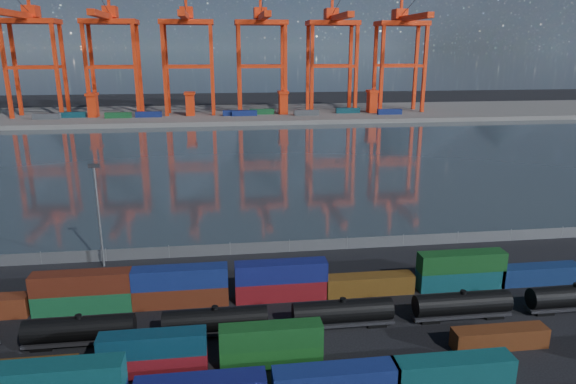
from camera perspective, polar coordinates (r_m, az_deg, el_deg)
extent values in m
plane|color=black|center=(62.97, 3.72, -16.31)|extent=(700.00, 700.00, 0.00)
plane|color=#28333A|center=(161.16, -3.50, 3.75)|extent=(700.00, 700.00, 0.00)
cube|color=#514F4C|center=(264.50, -5.16, 8.63)|extent=(700.00, 70.00, 2.00)
cone|color=#1E2630|center=(1914.92, 23.85, 17.95)|extent=(840.00, 840.00, 300.00)
cube|color=#0D4246|center=(54.65, -24.62, -18.22)|extent=(12.70, 2.58, 2.75)
cube|color=navy|center=(54.83, 5.31, -20.05)|extent=(12.70, 2.58, 2.75)
cube|color=#0E474B|center=(58.47, 17.84, -18.30)|extent=(12.70, 2.58, 2.75)
cube|color=#593511|center=(62.06, -27.54, -17.47)|extent=(11.12, 2.26, 2.41)
cube|color=maroon|center=(58.85, -14.63, -17.97)|extent=(11.12, 2.26, 2.41)
cube|color=#0C2F41|center=(57.57, -14.80, -15.97)|extent=(11.12, 2.26, 2.41)
cube|color=#154F19|center=(58.51, -1.87, -17.63)|extent=(11.12, 2.26, 2.41)
cube|color=#13491A|center=(57.22, -1.90, -15.61)|extent=(11.12, 2.26, 2.41)
cube|color=#582911|center=(66.06, 22.43, -14.72)|extent=(11.12, 2.26, 2.41)
cube|color=#16522C|center=(73.73, -21.76, -11.22)|extent=(12.56, 2.55, 2.72)
cube|color=#511D10|center=(72.59, -21.98, -9.29)|extent=(12.56, 2.55, 2.72)
cube|color=#552211|center=(71.59, -11.76, -11.19)|extent=(12.56, 2.55, 2.72)
cube|color=navy|center=(70.42, -11.89, -9.21)|extent=(12.56, 2.55, 2.72)
cube|color=maroon|center=(71.73, -0.76, -10.78)|extent=(12.56, 2.55, 2.72)
cube|color=navy|center=(70.55, -0.77, -8.80)|extent=(12.56, 2.55, 2.72)
cube|color=#5B3A12|center=(74.06, 8.98, -10.09)|extent=(12.56, 2.55, 2.72)
cube|color=#0E434A|center=(78.76, 18.57, -9.13)|extent=(12.56, 2.55, 2.72)
cube|color=#12461A|center=(77.70, 18.74, -7.30)|extent=(12.56, 2.55, 2.72)
cube|color=navy|center=(84.57, 26.00, -8.21)|extent=(12.56, 2.55, 2.72)
cylinder|color=black|center=(65.70, -22.13, -13.88)|extent=(12.35, 2.75, 2.75)
cylinder|color=black|center=(64.99, -22.27, -12.71)|extent=(0.76, 0.76, 0.47)
cube|color=black|center=(66.43, -21.99, -15.03)|extent=(12.82, 1.90, 0.38)
cube|color=black|center=(67.83, -25.58, -15.16)|extent=(2.37, 1.71, 0.57)
cube|color=black|center=(65.66, -18.22, -15.40)|extent=(2.37, 1.71, 0.57)
cylinder|color=black|center=(63.49, -8.08, -13.86)|extent=(12.35, 2.75, 2.75)
cylinder|color=black|center=(62.76, -8.13, -12.66)|extent=(0.76, 0.76, 0.47)
cube|color=black|center=(64.25, -8.02, -15.04)|extent=(12.82, 1.90, 0.38)
cube|color=black|center=(64.68, -11.94, -15.41)|extent=(2.37, 1.71, 0.57)
cube|color=black|center=(64.49, -4.08, -15.18)|extent=(2.37, 1.71, 0.57)
cylinder|color=black|center=(65.01, 6.08, -13.04)|extent=(12.35, 2.75, 2.75)
cylinder|color=black|center=(64.30, 6.12, -11.85)|extent=(0.76, 0.76, 0.47)
cube|color=black|center=(65.75, 6.04, -14.20)|extent=(12.82, 1.90, 0.38)
cube|color=black|center=(65.17, 2.25, -14.80)|extent=(2.37, 1.71, 0.57)
cube|color=black|center=(66.98, 9.70, -14.12)|extent=(2.37, 1.71, 0.57)
cylinder|color=black|center=(70.02, 18.78, -11.63)|extent=(12.35, 2.75, 2.75)
cylinder|color=black|center=(69.35, 18.89, -10.51)|extent=(0.76, 0.76, 0.47)
cube|color=black|center=(70.71, 18.67, -12.73)|extent=(12.82, 1.90, 0.38)
cube|color=black|center=(69.21, 15.37, -13.45)|extent=(2.37, 1.71, 0.57)
cube|color=black|center=(72.77, 21.74, -12.53)|extent=(2.37, 1.71, 0.57)
cylinder|color=black|center=(77.84, 29.24, -10.04)|extent=(12.35, 2.75, 2.75)
cylinder|color=black|center=(77.24, 29.39, -9.01)|extent=(0.76, 0.76, 0.47)
cube|color=black|center=(78.46, 29.09, -11.04)|extent=(12.82, 1.90, 0.38)
cube|color=black|center=(76.25, 26.41, -11.76)|extent=(2.37, 1.71, 0.57)
cube|color=#595B5E|center=(87.25, 0.17, -6.05)|extent=(160.00, 0.06, 2.00)
cylinder|color=slate|center=(91.31, -25.74, -6.62)|extent=(0.12, 0.12, 2.20)
cylinder|color=slate|center=(88.62, -19.56, -6.59)|extent=(0.12, 0.12, 2.20)
cylinder|color=slate|center=(87.01, -13.08, -6.48)|extent=(0.12, 0.12, 2.20)
cylinder|color=slate|center=(86.54, -6.44, -6.28)|extent=(0.12, 0.12, 2.20)
cylinder|color=slate|center=(87.21, 0.17, -5.99)|extent=(0.12, 0.12, 2.20)
cylinder|color=slate|center=(89.01, 6.60, -5.64)|extent=(0.12, 0.12, 2.20)
cylinder|color=slate|center=(91.87, 12.69, -5.24)|extent=(0.12, 0.12, 2.20)
cylinder|color=slate|center=(95.69, 18.34, -4.82)|extent=(0.12, 0.12, 2.20)
cylinder|color=slate|center=(100.37, 23.51, -4.39)|extent=(0.12, 0.12, 2.20)
cylinder|color=slate|center=(105.79, 28.18, -3.98)|extent=(0.12, 0.12, 2.20)
cylinder|color=slate|center=(84.50, -20.26, -2.76)|extent=(0.36, 0.36, 16.00)
cube|color=black|center=(82.39, -20.80, 2.73)|extent=(1.60, 0.40, 0.60)
cube|color=red|center=(268.92, -28.86, 11.51)|extent=(1.60, 1.60, 45.02)
cube|color=red|center=(280.17, -27.99, 11.72)|extent=(1.60, 1.60, 45.02)
cube|color=red|center=(261.94, -24.28, 12.00)|extent=(1.60, 1.60, 45.02)
cube|color=red|center=(273.48, -23.58, 12.18)|extent=(1.60, 1.60, 45.02)
cube|color=red|center=(265.14, -26.66, 12.25)|extent=(22.01, 1.40, 1.40)
cube|color=red|center=(276.55, -25.87, 12.42)|extent=(22.01, 1.40, 1.40)
cube|color=red|center=(270.95, -26.79, 16.59)|extent=(25.01, 14.01, 2.20)
cube|color=red|center=(259.68, -27.72, 17.03)|extent=(3.00, 48.02, 2.50)
cube|color=red|center=(274.98, -26.64, 17.52)|extent=(6.00, 8.00, 5.00)
cube|color=red|center=(258.62, -21.47, 12.26)|extent=(1.60, 1.60, 45.02)
cube|color=red|center=(270.30, -20.87, 12.42)|extent=(1.60, 1.60, 45.02)
cube|color=red|center=(254.40, -16.54, 12.65)|extent=(1.60, 1.60, 45.02)
cube|color=red|center=(266.26, -16.15, 12.79)|extent=(1.60, 1.60, 45.02)
cube|color=red|center=(256.20, -19.07, 12.96)|extent=(22.01, 1.40, 1.40)
cube|color=red|center=(267.98, -18.58, 13.09)|extent=(22.01, 1.40, 1.40)
cube|color=red|center=(262.20, -19.22, 17.44)|extent=(25.01, 14.01, 2.20)
cube|color=red|center=(250.53, -19.82, 17.97)|extent=(3.00, 48.02, 2.50)
cube|color=red|center=(266.37, -19.14, 18.38)|extent=(6.00, 8.00, 5.00)
cube|color=red|center=(252.78, -13.56, 12.84)|extent=(1.60, 1.60, 45.02)
cube|color=red|center=(264.72, -13.30, 12.96)|extent=(1.60, 1.60, 45.02)
cube|color=red|center=(251.54, -8.44, 13.08)|extent=(1.60, 1.60, 45.02)
cube|color=red|center=(263.54, -8.41, 13.20)|extent=(1.60, 1.60, 45.02)
cube|color=red|center=(251.83, -11.04, 13.48)|extent=(22.01, 1.40, 1.40)
cube|color=red|center=(263.82, -10.89, 13.58)|extent=(22.01, 1.40, 1.40)
cube|color=red|center=(257.94, -11.21, 18.03)|extent=(25.01, 14.01, 2.20)
cube|color=red|center=(246.07, -11.40, 18.61)|extent=(3.00, 48.02, 2.50)
cube|color=red|center=(262.18, -11.21, 18.97)|extent=(6.00, 8.00, 5.00)
cube|color=red|center=(251.72, -5.41, 13.18)|extent=(1.60, 1.60, 45.02)
cube|color=red|center=(263.70, -5.51, 13.29)|extent=(1.60, 1.60, 45.02)
cube|color=red|center=(253.53, -0.29, 13.27)|extent=(1.60, 1.60, 45.02)
cube|color=red|center=(265.44, -0.63, 13.38)|extent=(1.60, 1.60, 45.02)
cube|color=red|center=(252.30, -2.85, 13.75)|extent=(22.01, 1.40, 1.40)
cube|color=red|center=(264.26, -3.07, 13.83)|extent=(22.01, 1.40, 1.40)
cube|color=red|center=(258.40, -3.03, 18.29)|extent=(25.01, 14.01, 2.20)
cube|color=red|center=(246.55, -2.80, 18.88)|extent=(3.00, 48.02, 2.50)
cube|color=red|center=(262.62, -3.12, 19.23)|extent=(6.00, 8.00, 5.00)
cylinder|color=black|center=(244.65, -2.77, 20.55)|extent=(0.24, 41.18, 13.58)
cube|color=red|center=(255.49, 2.68, 13.27)|extent=(1.60, 1.60, 45.02)
cube|color=red|center=(267.31, 2.21, 13.38)|extent=(1.60, 1.60, 45.02)
cube|color=red|center=(260.26, 7.58, 13.20)|extent=(1.60, 1.60, 45.02)
cube|color=red|center=(271.87, 6.92, 13.32)|extent=(1.60, 1.60, 45.02)
cube|color=red|center=(257.57, 5.16, 13.74)|extent=(22.01, 1.40, 1.40)
cube|color=red|center=(269.29, 4.60, 13.84)|extent=(22.01, 1.40, 1.40)
cube|color=red|center=(263.54, 4.98, 18.20)|extent=(25.01, 14.01, 2.20)
cube|color=red|center=(251.94, 5.61, 18.76)|extent=(3.00, 48.02, 2.50)
cube|color=red|center=(267.68, 4.81, 19.13)|extent=(6.00, 8.00, 5.00)
cylinder|color=black|center=(250.08, 5.78, 20.38)|extent=(0.24, 41.18, 13.58)
cube|color=red|center=(263.89, 10.38, 13.12)|extent=(1.60, 1.60, 45.02)
cube|color=red|center=(275.35, 9.61, 13.25)|extent=(1.60, 1.60, 45.02)
cube|color=red|center=(271.36, 14.93, 12.92)|extent=(1.60, 1.60, 45.02)
cube|color=red|center=(282.52, 14.00, 13.07)|extent=(1.60, 1.60, 45.02)
cube|color=red|center=(267.35, 12.72, 13.51)|extent=(22.01, 1.40, 1.40)
cube|color=red|center=(278.66, 11.86, 13.63)|extent=(22.01, 1.40, 1.40)
cube|color=red|center=(273.11, 12.54, 17.81)|extent=(25.01, 14.01, 2.20)
cube|color=red|center=(261.93, 13.49, 18.30)|extent=(3.00, 48.02, 2.50)
cube|color=red|center=(277.11, 12.30, 18.72)|extent=(6.00, 8.00, 5.00)
cylinder|color=black|center=(260.14, 13.79, 19.85)|extent=(0.24, 41.18, 13.58)
cube|color=navy|center=(249.06, -4.87, 8.73)|extent=(12.00, 2.44, 2.60)
cube|color=navy|center=(258.48, 11.22, 8.75)|extent=(12.00, 2.44, 2.60)
cube|color=navy|center=(250.29, -5.87, 8.74)|extent=(12.00, 2.44, 2.60)
cube|color=#0C3842|center=(261.67, -22.85, 7.91)|extent=(12.00, 2.44, 2.60)
cube|color=#3F4244|center=(259.96, -25.24, 7.60)|extent=(12.00, 2.44, 2.60)
cube|color=#3F4244|center=(250.25, 2.05, 8.81)|extent=(12.00, 2.44, 2.60)
cube|color=#144C23|center=(252.71, -18.34, 8.10)|extent=(12.00, 2.44, 2.60)
cube|color=navy|center=(251.85, -15.22, 8.32)|extent=(12.00, 2.44, 2.60)
cube|color=#144C23|center=(254.36, -2.94, 8.91)|extent=(12.00, 2.44, 2.60)
cube|color=#0C3842|center=(260.70, 6.67, 8.99)|extent=(12.00, 2.44, 2.60)
cube|color=red|center=(260.47, -20.86, 8.90)|extent=(4.00, 6.00, 10.00)
cube|color=red|center=(259.97, -20.98, 10.10)|extent=(5.00, 7.00, 1.20)
cube|color=red|center=(254.06, -10.81, 9.49)|extent=(4.00, 6.00, 10.00)
cube|color=red|center=(253.55, -10.88, 10.73)|extent=(5.00, 7.00, 1.20)
cube|color=red|center=(255.54, -0.55, 9.80)|extent=(4.00, 6.00, 10.00)
cube|color=red|center=(255.03, -0.55, 11.03)|extent=(5.00, 7.00, 1.20)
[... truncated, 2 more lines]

